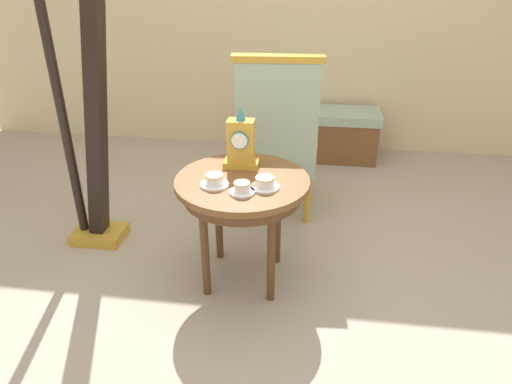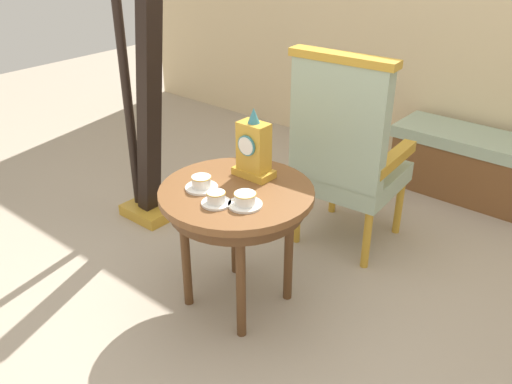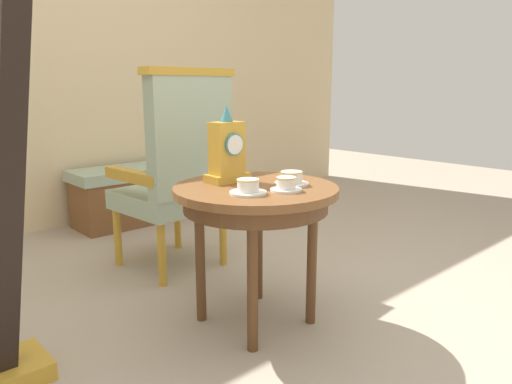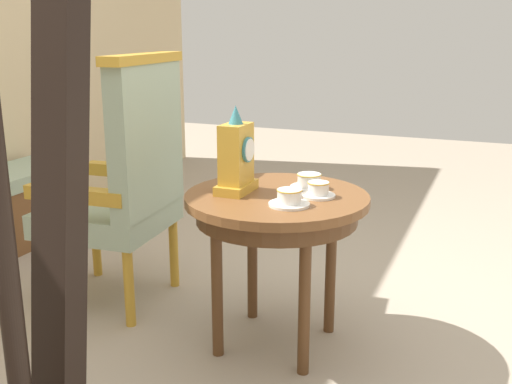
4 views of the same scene
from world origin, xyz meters
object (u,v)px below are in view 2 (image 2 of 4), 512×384
object	(u,v)px
mantel_clock	(254,150)
armchair	(346,151)
teacup_left	(201,183)
teacup_right	(216,199)
teacup_center	(245,200)
window_bench	(468,164)
harp	(143,114)
side_table	(237,204)

from	to	relation	value
mantel_clock	armchair	world-z (taller)	armchair
teacup_left	mantel_clock	bearing A→B (deg)	68.82
teacup_left	teacup_right	world-z (taller)	teacup_left
teacup_center	mantel_clock	size ratio (longest dim) A/B	0.44
mantel_clock	armchair	xyz separation A→B (m)	(0.14, 0.61, -0.17)
mantel_clock	window_bench	bearing A→B (deg)	74.99
teacup_center	mantel_clock	bearing A→B (deg)	123.00
teacup_center	window_bench	distance (m)	2.01
teacup_left	mantel_clock	size ratio (longest dim) A/B	0.44
teacup_right	harp	bearing A→B (deg)	156.73
teacup_left	armchair	xyz separation A→B (m)	(0.23, 0.86, -0.06)
side_table	mantel_clock	bearing A→B (deg)	100.70
teacup_left	mantel_clock	distance (m)	0.29
harp	side_table	bearing A→B (deg)	-15.54
mantel_clock	side_table	bearing A→B (deg)	-79.30
armchair	side_table	bearing A→B (deg)	-98.10
teacup_right	window_bench	world-z (taller)	teacup_right
side_table	window_bench	distance (m)	1.93
harp	window_bench	bearing A→B (deg)	48.79
side_table	teacup_right	bearing A→B (deg)	-81.06
teacup_left	harp	bearing A→B (deg)	156.58
side_table	mantel_clock	size ratio (longest dim) A/B	2.11
side_table	teacup_right	xyz separation A→B (m)	(0.02, -0.16, 0.10)
side_table	mantel_clock	xyz separation A→B (m)	(-0.03, 0.16, 0.21)
side_table	armchair	world-z (taller)	armchair
teacup_right	mantel_clock	world-z (taller)	mantel_clock
side_table	harp	distance (m)	1.01
window_bench	armchair	bearing A→B (deg)	-106.23
mantel_clock	window_bench	size ratio (longest dim) A/B	0.34
mantel_clock	armchair	distance (m)	0.65
armchair	harp	size ratio (longest dim) A/B	0.66
teacup_left	window_bench	distance (m)	2.07
teacup_left	side_table	bearing A→B (deg)	36.92
teacup_left	teacup_center	world-z (taller)	same
harp	window_bench	distance (m)	2.16
side_table	teacup_right	size ratio (longest dim) A/B	5.47
teacup_left	window_bench	xyz separation A→B (m)	(0.55, 1.95, -0.43)
window_bench	side_table	bearing A→B (deg)	-102.95
mantel_clock	harp	size ratio (longest dim) A/B	0.19
teacup_left	teacup_right	xyz separation A→B (m)	(0.15, -0.06, -0.00)
teacup_right	armchair	bearing A→B (deg)	84.79
side_table	teacup_left	bearing A→B (deg)	-143.08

